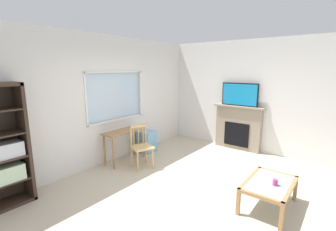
{
  "coord_description": "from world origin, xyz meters",
  "views": [
    {
      "loc": [
        -3.15,
        -1.89,
        2.07
      ],
      "look_at": [
        0.4,
        0.88,
        1.17
      ],
      "focal_mm": 25.1,
      "sensor_mm": 36.0,
      "label": 1
    }
  ],
  "objects_px": {
    "fireplace": "(238,127)",
    "tv": "(240,94)",
    "wooden_chair": "(141,146)",
    "sippy_cup": "(275,182)",
    "plastic_drawer_unit": "(147,141)",
    "desk_under_window": "(124,136)",
    "coffee_table": "(269,186)"
  },
  "relations": [
    {
      "from": "fireplace",
      "to": "tv",
      "type": "xyz_separation_m",
      "value": [
        -0.02,
        0.0,
        0.85
      ]
    },
    {
      "from": "wooden_chair",
      "to": "tv",
      "type": "xyz_separation_m",
      "value": [
        2.37,
        -1.16,
        0.96
      ]
    },
    {
      "from": "fireplace",
      "to": "sippy_cup",
      "type": "distance_m",
      "value": 2.76
    },
    {
      "from": "wooden_chair",
      "to": "sippy_cup",
      "type": "distance_m",
      "value": 2.64
    },
    {
      "from": "wooden_chair",
      "to": "tv",
      "type": "relative_size",
      "value": 0.98
    },
    {
      "from": "wooden_chair",
      "to": "plastic_drawer_unit",
      "type": "relative_size",
      "value": 1.69
    },
    {
      "from": "desk_under_window",
      "to": "fireplace",
      "type": "relative_size",
      "value": 0.78
    },
    {
      "from": "tv",
      "to": "sippy_cup",
      "type": "xyz_separation_m",
      "value": [
        -2.3,
        -1.48,
        -0.98
      ]
    },
    {
      "from": "wooden_chair",
      "to": "plastic_drawer_unit",
      "type": "height_order",
      "value": "wooden_chair"
    },
    {
      "from": "tv",
      "to": "coffee_table",
      "type": "distance_m",
      "value": 2.87
    },
    {
      "from": "plastic_drawer_unit",
      "to": "wooden_chair",
      "type": "bearing_deg",
      "value": -143.61
    },
    {
      "from": "sippy_cup",
      "to": "wooden_chair",
      "type": "bearing_deg",
      "value": 91.46
    },
    {
      "from": "tv",
      "to": "sippy_cup",
      "type": "distance_m",
      "value": 2.91
    },
    {
      "from": "desk_under_window",
      "to": "fireplace",
      "type": "xyz_separation_m",
      "value": [
        2.39,
        -1.67,
        -0.02
      ]
    },
    {
      "from": "desk_under_window",
      "to": "wooden_chair",
      "type": "relative_size",
      "value": 1.09
    },
    {
      "from": "wooden_chair",
      "to": "sippy_cup",
      "type": "height_order",
      "value": "wooden_chair"
    },
    {
      "from": "plastic_drawer_unit",
      "to": "sippy_cup",
      "type": "distance_m",
      "value": 3.29
    },
    {
      "from": "plastic_drawer_unit",
      "to": "tv",
      "type": "distance_m",
      "value": 2.62
    },
    {
      "from": "plastic_drawer_unit",
      "to": "sippy_cup",
      "type": "xyz_separation_m",
      "value": [
        -0.7,
        -3.21,
        0.18
      ]
    },
    {
      "from": "wooden_chair",
      "to": "fireplace",
      "type": "height_order",
      "value": "fireplace"
    },
    {
      "from": "desk_under_window",
      "to": "plastic_drawer_unit",
      "type": "xyz_separation_m",
      "value": [
        0.77,
        0.05,
        -0.33
      ]
    },
    {
      "from": "fireplace",
      "to": "sippy_cup",
      "type": "xyz_separation_m",
      "value": [
        -2.32,
        -1.48,
        -0.12
      ]
    },
    {
      "from": "plastic_drawer_unit",
      "to": "sippy_cup",
      "type": "relative_size",
      "value": 5.92
    },
    {
      "from": "sippy_cup",
      "to": "tv",
      "type": "bearing_deg",
      "value": 32.8
    },
    {
      "from": "coffee_table",
      "to": "tv",
      "type": "bearing_deg",
      "value": 31.74
    },
    {
      "from": "plastic_drawer_unit",
      "to": "tv",
      "type": "bearing_deg",
      "value": -47.05
    },
    {
      "from": "wooden_chair",
      "to": "tv",
      "type": "distance_m",
      "value": 2.81
    },
    {
      "from": "coffee_table",
      "to": "wooden_chair",
      "type": "bearing_deg",
      "value": 92.49
    },
    {
      "from": "sippy_cup",
      "to": "desk_under_window",
      "type": "bearing_deg",
      "value": 91.17
    },
    {
      "from": "tv",
      "to": "coffee_table",
      "type": "relative_size",
      "value": 0.94
    },
    {
      "from": "tv",
      "to": "plastic_drawer_unit",
      "type": "bearing_deg",
      "value": 132.95
    },
    {
      "from": "plastic_drawer_unit",
      "to": "tv",
      "type": "relative_size",
      "value": 0.58
    }
  ]
}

